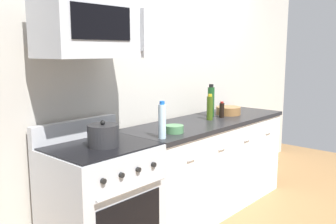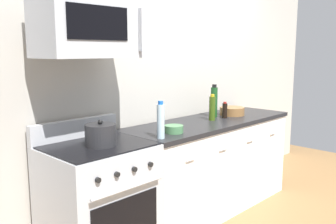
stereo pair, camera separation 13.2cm
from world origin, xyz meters
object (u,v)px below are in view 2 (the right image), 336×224
object	(u,v)px
bottle_soy_sauce_dark	(225,110)
stockpot	(101,135)
bottle_water_clear	(161,121)
bowl_green_glaze	(174,129)
range_oven	(98,203)
microwave	(89,29)
bottle_olive_oil	(212,108)
bottle_wine_green	(214,102)
bowl_wooden_salad	(232,111)

from	to	relation	value
bottle_soy_sauce_dark	stockpot	bearing A→B (deg)	-179.39
bottle_water_clear	bowl_green_glaze	bearing A→B (deg)	16.09
range_oven	microwave	xyz separation A→B (m)	(0.00, 0.04, 1.28)
bottle_olive_oil	bottle_wine_green	bearing A→B (deg)	31.71
range_oven	bottle_water_clear	distance (m)	0.78
bowl_wooden_salad	bowl_green_glaze	bearing A→B (deg)	-171.94
microwave	bottle_wine_green	size ratio (longest dim) A/B	2.20
range_oven	bowl_green_glaze	bearing A→B (deg)	-11.34
bowl_green_glaze	stockpot	size ratio (longest dim) A/B	0.70
bottle_soy_sauce_dark	bowl_green_glaze	bearing A→B (deg)	-173.37
microwave	bottle_soy_sauce_dark	bearing A→B (deg)	-3.02
bowl_wooden_salad	stockpot	size ratio (longest dim) A/B	1.17
microwave	bottle_soy_sauce_dark	world-z (taller)	microwave
bottle_olive_oil	bowl_green_glaze	xyz separation A→B (m)	(-0.67, -0.12, -0.09)
bottle_wine_green	stockpot	world-z (taller)	bottle_wine_green
microwave	bowl_green_glaze	xyz separation A→B (m)	(0.68, -0.18, -0.80)
bottle_soy_sauce_dark	stockpot	size ratio (longest dim) A/B	0.74
bowl_wooden_salad	stockpot	distance (m)	1.75
bowl_green_glaze	bottle_wine_green	bearing A→B (deg)	14.80
microwave	range_oven	bearing A→B (deg)	-90.29
range_oven	bowl_green_glaze	distance (m)	0.85
microwave	bowl_wooden_salad	bearing A→B (deg)	-1.01
bottle_water_clear	bowl_wooden_salad	xyz separation A→B (m)	(1.29, 0.21, -0.10)
microwave	bowl_green_glaze	world-z (taller)	microwave
microwave	bowl_wooden_salad	world-z (taller)	microwave
bottle_olive_oil	bowl_green_glaze	bearing A→B (deg)	-170.03
range_oven	bottle_olive_oil	xyz separation A→B (m)	(1.36, -0.02, 0.57)
bottle_water_clear	bowl_wooden_salad	size ratio (longest dim) A/B	1.13
bottle_wine_green	bowl_green_glaze	distance (m)	0.88
range_oven	bottle_wine_green	bearing A→B (deg)	3.20
range_oven	bowl_wooden_salad	size ratio (longest dim) A/B	4.08
microwave	stockpot	distance (m)	0.76
bottle_water_clear	bottle_wine_green	bearing A→B (deg)	15.07
stockpot	bottle_soy_sauce_dark	bearing A→B (deg)	0.61
bottle_soy_sauce_dark	bottle_olive_oil	distance (m)	0.20
bottle_soy_sauce_dark	bowl_wooden_salad	size ratio (longest dim) A/B	0.64
microwave	bottle_olive_oil	world-z (taller)	microwave
bottle_wine_green	bowl_wooden_salad	size ratio (longest dim) A/B	1.29
bottle_soy_sauce_dark	bottle_water_clear	xyz separation A→B (m)	(-1.08, -0.16, 0.06)
range_oven	bottle_water_clear	world-z (taller)	bottle_water_clear
bottle_olive_oil	bowl_wooden_salad	world-z (taller)	bottle_olive_oil
bottle_wine_green	bowl_green_glaze	bearing A→B (deg)	-165.20
bottle_olive_oil	bowl_green_glaze	world-z (taller)	bottle_olive_oil
bowl_green_glaze	bowl_wooden_salad	bearing A→B (deg)	8.06
stockpot	microwave	bearing A→B (deg)	89.87
microwave	bottle_water_clear	distance (m)	0.87
stockpot	bottle_water_clear	bearing A→B (deg)	-17.51
microwave	bowl_wooden_salad	distance (m)	1.92
bottle_olive_oil	bowl_wooden_salad	bearing A→B (deg)	4.76
microwave	bottle_water_clear	xyz separation A→B (m)	(0.46, -0.24, -0.69)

